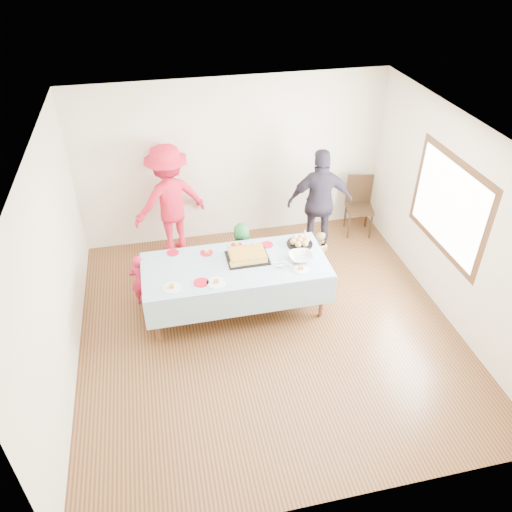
{
  "coord_description": "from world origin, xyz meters",
  "views": [
    {
      "loc": [
        -1.23,
        -4.85,
        4.76
      ],
      "look_at": [
        -0.1,
        0.3,
        1.01
      ],
      "focal_mm": 35.0,
      "sensor_mm": 36.0,
      "label": 1
    }
  ],
  "objects_px": {
    "birthday_cake": "(247,256)",
    "adult_left": "(170,200)",
    "party_table": "(235,267)",
    "dining_chair": "(359,202)"
  },
  "relations": [
    {
      "from": "party_table",
      "to": "dining_chair",
      "type": "distance_m",
      "value": 2.95
    },
    {
      "from": "party_table",
      "to": "dining_chair",
      "type": "relative_size",
      "value": 2.46
    },
    {
      "from": "party_table",
      "to": "adult_left",
      "type": "xyz_separation_m",
      "value": [
        -0.73,
        1.71,
        0.2
      ]
    },
    {
      "from": "birthday_cake",
      "to": "adult_left",
      "type": "height_order",
      "value": "adult_left"
    },
    {
      "from": "birthday_cake",
      "to": "adult_left",
      "type": "relative_size",
      "value": 0.31
    },
    {
      "from": "party_table",
      "to": "birthday_cake",
      "type": "relative_size",
      "value": 4.37
    },
    {
      "from": "birthday_cake",
      "to": "adult_left",
      "type": "distance_m",
      "value": 1.86
    },
    {
      "from": "dining_chair",
      "to": "party_table",
      "type": "bearing_deg",
      "value": -135.12
    },
    {
      "from": "birthday_cake",
      "to": "dining_chair",
      "type": "xyz_separation_m",
      "value": [
        2.27,
        1.52,
        -0.26
      ]
    },
    {
      "from": "party_table",
      "to": "dining_chair",
      "type": "height_order",
      "value": "dining_chair"
    }
  ]
}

